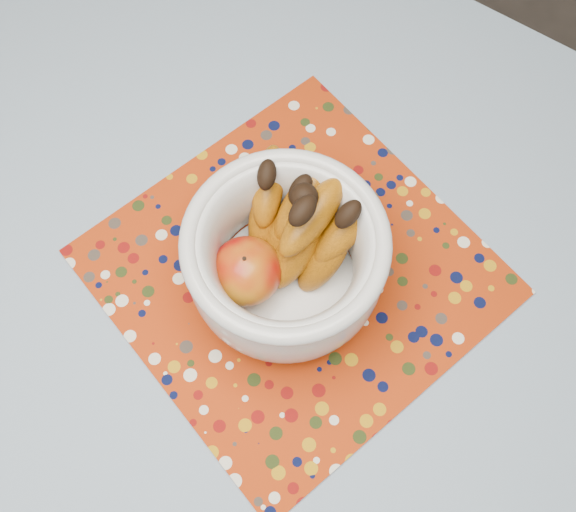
{
  "coord_description": "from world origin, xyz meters",
  "views": [
    {
      "loc": [
        0.19,
        -0.15,
        1.59
      ],
      "look_at": [
        0.02,
        0.1,
        0.85
      ],
      "focal_mm": 42.0,
      "sensor_mm": 36.0,
      "label": 1
    }
  ],
  "objects": [
    {
      "name": "table",
      "position": [
        0.0,
        0.0,
        0.67
      ],
      "size": [
        1.2,
        1.2,
        0.75
      ],
      "color": "brown",
      "rests_on": "ground"
    },
    {
      "name": "tablecloth",
      "position": [
        0.0,
        0.0,
        0.76
      ],
      "size": [
        1.32,
        1.32,
        0.01
      ],
      "primitive_type": "cube",
      "color": "slate",
      "rests_on": "table"
    },
    {
      "name": "placemat",
      "position": [
        0.02,
        0.12,
        0.76
      ],
      "size": [
        0.55,
        0.55,
        0.0
      ],
      "primitive_type": "cube",
      "rotation": [
        0.0,
        0.0,
        -0.28
      ],
      "color": "#9A2908",
      "rests_on": "tablecloth"
    },
    {
      "name": "fruit_bowl",
      "position": [
        0.01,
        0.11,
        0.85
      ],
      "size": [
        0.25,
        0.25,
        0.19
      ],
      "color": "silver",
      "rests_on": "placemat"
    }
  ]
}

